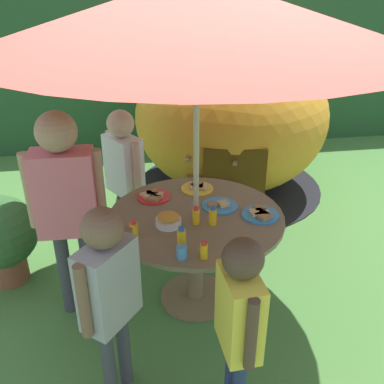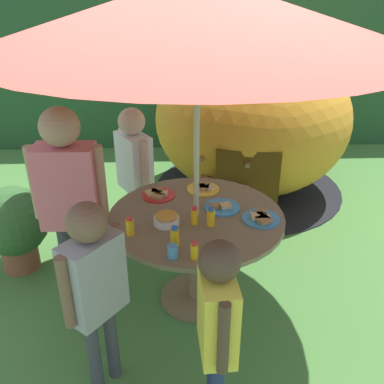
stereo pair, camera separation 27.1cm
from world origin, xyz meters
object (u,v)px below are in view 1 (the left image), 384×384
Objects in this scene: plate_front_edge at (260,214)px; patio_umbrella at (197,10)px; juice_bottle_near_right at (181,238)px; cup_near at (182,252)px; dome_tent at (231,118)px; juice_bottle_mid_left at (213,216)px; child_in_grey_shirt at (108,284)px; wooden_chair at (214,159)px; child_in_white_shirt at (124,165)px; juice_bottle_center_front at (204,250)px; snack_bowl at (168,220)px; juice_bottle_near_left at (134,230)px; plate_far_left at (153,196)px; child_in_yellow_shirt at (239,313)px; juice_bottle_center_back at (196,216)px; child_in_pink_shirt at (65,193)px; potted_plant at (1,235)px; plate_far_right at (220,205)px; plate_mid_right at (198,188)px; garden_table at (196,235)px.

patio_umbrella is at bearing 169.69° from plate_front_edge.
cup_near is at bearing -96.39° from juice_bottle_near_right.
juice_bottle_mid_left is at bearing -95.96° from dome_tent.
child_in_grey_shirt is 0.85m from juice_bottle_mid_left.
dome_tent is (0.28, 0.54, 0.21)m from wooden_chair.
child_in_white_shirt reaches higher than juice_bottle_center_front.
wooden_chair is 1.47m from snack_bowl.
juice_bottle_mid_left reaches higher than cup_near.
juice_bottle_center_front is at bearing -34.98° from juice_bottle_near_left.
cup_near is at bearing -81.93° from plate_far_left.
child_in_grey_shirt is at bearing -157.46° from juice_bottle_center_front.
juice_bottle_mid_left is (0.49, 0.09, 0.00)m from juice_bottle_near_left.
child_in_yellow_shirt is 0.81m from juice_bottle_mid_left.
snack_bowl is 0.61m from plate_front_edge.
juice_bottle_near_right is (0.41, 0.35, 0.01)m from child_in_grey_shirt.
juice_bottle_center_back is 0.10m from juice_bottle_mid_left.
child_in_pink_shirt is 1.24m from plate_front_edge.
wooden_chair reaches higher than potted_plant.
juice_bottle_near_right is (0.27, -0.13, 0.00)m from juice_bottle_near_left.
child_in_white_shirt is 1.40m from child_in_grey_shirt.
child_in_white_shirt reaches higher than potted_plant.
plate_far_right is at bearing 145.93° from plate_front_edge.
child_in_grey_shirt reaches higher than juice_bottle_near_right.
patio_umbrella reaches higher than child_in_pink_shirt.
child_in_grey_shirt reaches higher than plate_far_right.
child_in_grey_shirt reaches higher than plate_front_edge.
wooden_chair reaches higher than juice_bottle_center_front.
cup_near is (-0.57, -0.38, 0.02)m from plate_front_edge.
plate_far_left is (-0.26, 0.28, -1.23)m from patio_umbrella.
juice_bottle_center_front is (-0.03, -0.48, -1.19)m from patio_umbrella.
plate_far_left is (1.12, -0.16, 0.31)m from potted_plant.
cup_near is (-0.23, -0.83, 0.02)m from plate_mid_right.
plate_far_right is at bearing 26.93° from snack_bowl.
child_in_white_shirt is 0.85× the size of child_in_pink_shirt.
dome_tent reaches higher than wooden_chair.
cup_near is (-0.20, 0.48, 0.03)m from child_in_yellow_shirt.
dome_tent is 1.93× the size of child_in_white_shirt.
child_in_yellow_shirt is 1.30m from plate_mid_right.
cup_near is at bearing -34.67° from child_in_pink_shirt.
juice_bottle_center_back is at bearing -2.07° from snack_bowl.
dome_tent is 2.07m from snack_bowl.
juice_bottle_mid_left is (0.89, -0.15, -0.16)m from child_in_pink_shirt.
juice_bottle_near_right is (-0.52, -1.59, 0.20)m from wooden_chair.
dome_tent is 1.76m from plate_far_left.
child_in_grey_shirt is at bearing -106.37° from juice_bottle_near_left.
child_in_pink_shirt is 1.01m from plate_far_right.
garden_table is at bearing -154.38° from plate_far_right.
snack_bowl is at bearing 101.72° from juice_bottle_near_right.
potted_plant is at bearing -138.45° from wooden_chair.
child_in_white_shirt is at bearing 16.37° from potted_plant.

